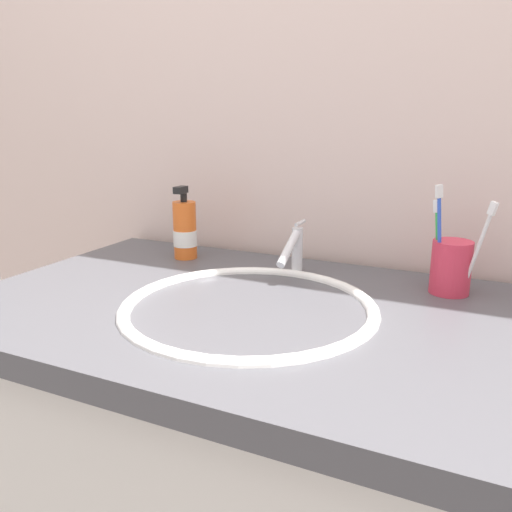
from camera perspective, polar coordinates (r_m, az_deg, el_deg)
The scene contains 9 objects.
tiled_wall_back at distance 1.25m, azimuth 7.57°, elevation 15.49°, with size 2.29×0.04×2.40m, color beige.
vanity_counter at distance 1.17m, azimuth -0.19°, elevation -25.19°, with size 1.09×0.68×0.86m.
sink_basin at distance 0.95m, azimuth -0.78°, elevation -8.22°, with size 0.47×0.47×0.12m.
faucet at distance 1.12m, azimuth 4.27°, elevation 0.83°, with size 0.02×0.14×0.11m.
toothbrush_cup at distance 1.07m, azimuth 20.68°, elevation -1.17°, with size 0.08×0.08×0.10m, color #D8334C.
toothbrush_blue at distance 1.03m, azimuth 19.56°, elevation 2.42°, with size 0.03×0.03×0.21m.
toothbrush_white at distance 1.03m, azimuth 23.44°, elevation 1.27°, with size 0.05×0.03×0.18m.
toothbrush_green at distance 1.06m, azimuth 19.38°, elevation 1.77°, with size 0.03×0.02×0.18m.
soap_dispenser at distance 1.26m, azimuth -7.84°, elevation 2.77°, with size 0.06×0.06×0.18m.
Camera 1 is at (0.39, -0.81, 1.19)m, focal length 36.29 mm.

